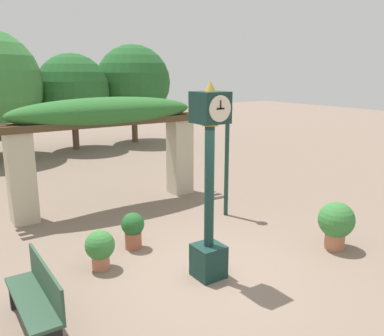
{
  "coord_description": "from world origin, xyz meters",
  "views": [
    {
      "loc": [
        -3.8,
        -5.12,
        3.39
      ],
      "look_at": [
        -0.09,
        0.44,
        1.79
      ],
      "focal_mm": 38.0,
      "sensor_mm": 36.0,
      "label": 1
    }
  ],
  "objects": [
    {
      "name": "lamp_post",
      "position": [
        2.03,
        2.15,
        1.75
      ],
      "size": [
        0.25,
        0.25,
        2.68
      ],
      "color": "#19382D",
      "rests_on": "ground"
    },
    {
      "name": "potted_plant_near_right",
      "position": [
        -1.51,
        1.2,
        0.4
      ],
      "size": [
        0.52,
        0.52,
        0.71
      ],
      "color": "#B26B4C",
      "rests_on": "ground"
    },
    {
      "name": "pedestal_clock",
      "position": [
        -0.09,
        -0.06,
        1.56
      ],
      "size": [
        0.48,
        0.53,
        3.25
      ],
      "color": "#14332D",
      "rests_on": "ground"
    },
    {
      "name": "park_bench",
      "position": [
        -2.82,
        0.09,
        0.44
      ],
      "size": [
        0.42,
        1.61,
        0.89
      ],
      "rotation": [
        0.0,
        0.0,
        -1.57
      ],
      "color": "#2D4C38",
      "rests_on": "ground"
    },
    {
      "name": "ground_plane",
      "position": [
        0.0,
        0.0,
        0.0
      ],
      "size": [
        60.0,
        60.0,
        0.0
      ],
      "primitive_type": "plane",
      "color": "#7F6B5B"
    },
    {
      "name": "pergola",
      "position": [
        0.0,
        4.36,
        2.07
      ],
      "size": [
        5.37,
        1.16,
        2.77
      ],
      "color": "#BCB299",
      "rests_on": "ground"
    },
    {
      "name": "potted_plant_near_left",
      "position": [
        -0.66,
        1.66,
        0.41
      ],
      "size": [
        0.45,
        0.45,
        0.73
      ],
      "color": "#9E563D",
      "rests_on": "ground"
    },
    {
      "name": "potted_plant_far_left",
      "position": [
        2.61,
        -0.52,
        0.54
      ],
      "size": [
        0.7,
        0.7,
        0.94
      ],
      "color": "#B26B4C",
      "rests_on": "ground"
    }
  ]
}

